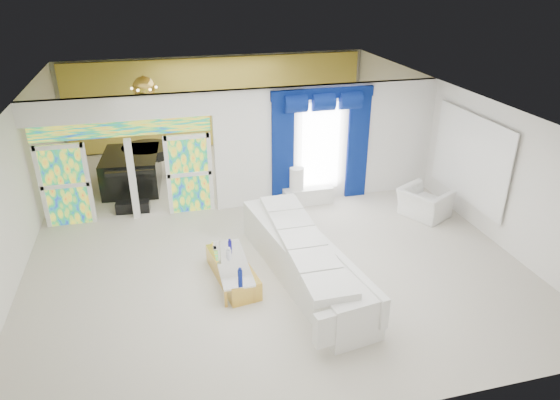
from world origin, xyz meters
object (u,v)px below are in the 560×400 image
object	(u,v)px
white_sofa	(303,261)
coffee_table	(233,271)
grand_piano	(132,171)
armchair	(424,203)
console_table	(308,195)

from	to	relation	value
white_sofa	coffee_table	bearing A→B (deg)	158.70
grand_piano	armchair	bearing A→B (deg)	-22.55
console_table	grand_piano	distance (m)	4.92
coffee_table	console_table	bearing A→B (deg)	50.54
console_table	coffee_table	bearing A→B (deg)	-129.46
white_sofa	coffee_table	size ratio (longest dim) A/B	2.47
console_table	grand_piano	size ratio (longest dim) A/B	0.67
armchair	white_sofa	bearing A→B (deg)	89.69
coffee_table	grand_piano	world-z (taller)	grand_piano
coffee_table	grand_piano	distance (m)	5.55
coffee_table	console_table	xyz separation A→B (m)	(2.47, 3.00, 0.02)
console_table	grand_piano	xyz separation A→B (m)	(-4.40, 2.20, 0.27)
console_table	armchair	size ratio (longest dim) A/B	1.18
coffee_table	armchair	distance (m)	5.25
white_sofa	armchair	world-z (taller)	white_sofa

